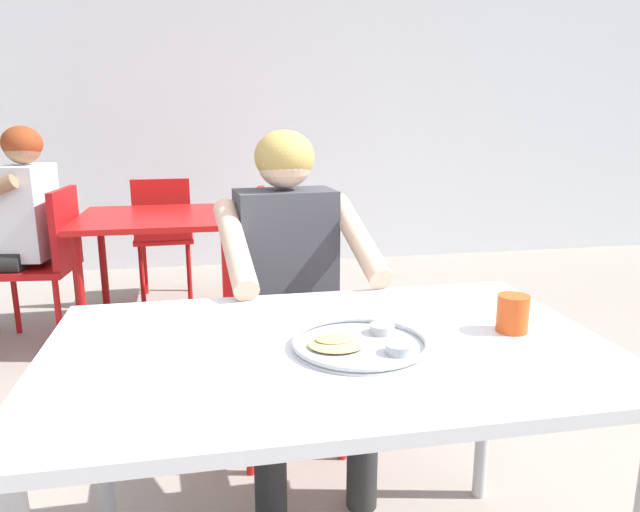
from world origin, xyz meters
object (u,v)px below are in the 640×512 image
Objects in this scene: chair_red_right at (280,249)px; diner_foreground at (292,273)px; table_background_red at (165,229)px; chair_red_left at (46,256)px; drinking_cup at (513,312)px; chair_foreground at (280,312)px; patron_background at (13,217)px; thali_tray at (360,343)px; chair_red_far at (164,231)px; table_foreground at (329,371)px.

diner_foreground is at bearing -95.42° from chair_red_right.
chair_red_left is (-0.64, -0.03, -0.12)m from table_background_red.
diner_foreground is 1.44× the size of chair_red_right.
drinking_cup is 0.11× the size of chair_red_right.
chair_red_right is (0.15, 1.22, -0.03)m from chair_foreground.
chair_foreground is at bearing 94.28° from diner_foreground.
chair_red_left is 1.04× the size of chair_red_right.
table_background_red is at bearing -1.00° from patron_background.
drinking_cup is 0.08× the size of diner_foreground.
drinking_cup is at bearing 4.38° from thali_tray.
table_background_red is 0.63m from chair_red_far.
chair_foreground is at bearing 94.44° from thali_tray.
diner_foreground is (0.01, 0.66, 0.06)m from table_foreground.
chair_red_left is (-1.21, 2.12, -0.24)m from thali_tray.
drinking_cup is 2.33m from table_background_red.
chair_foreground is 0.31m from diner_foreground.
patron_background is (-1.31, 1.47, -0.01)m from diner_foreground.
chair_red_left is 1.02× the size of chair_red_far.
diner_foreground is (-0.05, 0.70, -0.02)m from thali_tray.
chair_red_left reaches higher than table_foreground.
table_foreground reaches higher than table_background_red.
chair_red_right is (1.29, 0.02, -0.02)m from chair_red_left.
chair_red_left is 0.87m from chair_red_far.
chair_red_far is at bearing 110.42° from drinking_cup.
drinking_cup is (0.46, -0.00, 0.12)m from table_foreground.
patron_background is at bearing 122.21° from thali_tray.
table_foreground is 2.49m from patron_background.
patron_background is (-1.30, 2.13, 0.06)m from table_foreground.
table_foreground is at bearing -76.56° from table_background_red.
table_background_red is (-0.50, 1.23, 0.12)m from chair_foreground.
chair_red_left is at bearing 133.42° from chair_foreground.
drinking_cup reaches higher than table_background_red.
chair_foreground is at bearing 117.43° from drinking_cup.
diner_foreground reaches higher than thali_tray.
thali_tray is 0.26× the size of diner_foreground.
chair_foreground is (-0.46, 0.89, -0.27)m from drinking_cup.
drinking_cup is 0.80m from diner_foreground.
drinking_cup is at bearing -65.57° from table_background_red.
drinking_cup is 0.08× the size of patron_background.
chair_red_far reaches higher than table_background_red.
patron_background is at bearing -140.80° from chair_red_far.
chair_red_right is (0.14, 1.44, -0.24)m from diner_foreground.
table_foreground is at bearing -78.39° from chair_red_far.
chair_foreground reaches higher than thali_tray.
table_background_red is (-0.96, 2.12, -0.15)m from drinking_cup.
chair_foreground is 1.23m from chair_red_right.
thali_tray is 0.33× the size of table_background_red.
thali_tray is 0.37× the size of chair_foreground.
drinking_cup is 0.10× the size of table_background_red.
chair_red_far is (-0.71, 0.62, 0.02)m from chair_red_right.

